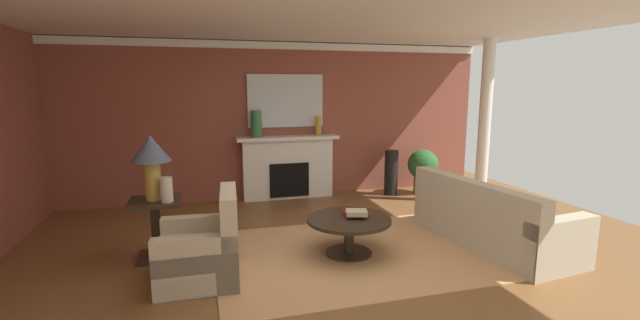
% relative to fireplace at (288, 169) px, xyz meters
% --- Properties ---
extents(ground_plane, '(9.42, 9.42, 0.00)m').
position_rel_fireplace_xyz_m(ground_plane, '(-0.18, -2.95, -0.53)').
color(ground_plane, brown).
extents(wall_fireplace, '(7.85, 0.12, 2.75)m').
position_rel_fireplace_xyz_m(wall_fireplace, '(-0.18, 0.21, 0.85)').
color(wall_fireplace, brown).
rests_on(wall_fireplace, ground_plane).
extents(ceiling_panel, '(7.85, 6.81, 0.06)m').
position_rel_fireplace_xyz_m(ceiling_panel, '(-0.18, -2.65, 2.25)').
color(ceiling_panel, white).
extents(crown_moulding, '(7.85, 0.08, 0.12)m').
position_rel_fireplace_xyz_m(crown_moulding, '(-0.18, 0.13, 2.14)').
color(crown_moulding, white).
extents(area_rug, '(3.13, 2.39, 0.01)m').
position_rel_fireplace_xyz_m(area_rug, '(0.16, -2.78, -0.53)').
color(area_rug, tan).
rests_on(area_rug, ground_plane).
extents(fireplace, '(1.80, 0.35, 1.12)m').
position_rel_fireplace_xyz_m(fireplace, '(0.00, 0.00, 0.00)').
color(fireplace, white).
rests_on(fireplace, ground_plane).
extents(mantel_mirror, '(1.35, 0.04, 0.92)m').
position_rel_fireplace_xyz_m(mantel_mirror, '(0.00, 0.12, 1.20)').
color(mantel_mirror, silver).
extents(sofa, '(1.14, 2.19, 0.85)m').
position_rel_fireplace_xyz_m(sofa, '(1.99, -2.97, -0.23)').
color(sofa, '#BCB299').
rests_on(sofa, ground_plane).
extents(armchair_near_window, '(0.85, 0.85, 0.95)m').
position_rel_fireplace_xyz_m(armchair_near_window, '(-1.52, -3.03, -0.22)').
color(armchair_near_window, '#C1B293').
rests_on(armchair_near_window, ground_plane).
extents(coffee_table, '(1.00, 1.00, 0.45)m').
position_rel_fireplace_xyz_m(coffee_table, '(0.16, -2.78, -0.20)').
color(coffee_table, '#2D2319').
rests_on(coffee_table, ground_plane).
extents(side_table, '(0.56, 0.56, 0.70)m').
position_rel_fireplace_xyz_m(side_table, '(-2.03, -2.26, -0.13)').
color(side_table, '#2D2319').
rests_on(side_table, ground_plane).
extents(table_lamp, '(0.44, 0.44, 0.75)m').
position_rel_fireplace_xyz_m(table_lamp, '(-2.03, -2.26, 0.69)').
color(table_lamp, '#B28E38').
rests_on(table_lamp, side_table).
extents(vase_mantel_left, '(0.18, 0.18, 0.46)m').
position_rel_fireplace_xyz_m(vase_mantel_left, '(-0.55, -0.05, 0.82)').
color(vase_mantel_left, '#33703D').
rests_on(vase_mantel_left, fireplace).
extents(vase_tall_corner, '(0.25, 0.25, 0.83)m').
position_rel_fireplace_xyz_m(vase_tall_corner, '(1.88, -0.30, -0.12)').
color(vase_tall_corner, black).
rests_on(vase_tall_corner, ground_plane).
extents(vase_on_side_table, '(0.14, 0.14, 0.28)m').
position_rel_fireplace_xyz_m(vase_on_side_table, '(-1.88, -2.38, 0.31)').
color(vase_on_side_table, beige).
rests_on(vase_on_side_table, side_table).
extents(vase_mantel_right, '(0.10, 0.10, 0.34)m').
position_rel_fireplace_xyz_m(vase_mantel_right, '(0.55, -0.05, 0.76)').
color(vase_mantel_right, '#B7892D').
rests_on(vase_mantel_right, fireplace).
extents(book_red_cover, '(0.22, 0.17, 0.04)m').
position_rel_fireplace_xyz_m(book_red_cover, '(0.25, -2.66, -0.06)').
color(book_red_cover, maroon).
rests_on(book_red_cover, coffee_table).
extents(book_art_folio, '(0.29, 0.26, 0.05)m').
position_rel_fireplace_xyz_m(book_art_folio, '(0.25, -2.79, -0.02)').
color(book_art_folio, tan).
rests_on(book_art_folio, coffee_table).
extents(potted_plant, '(0.56, 0.56, 0.83)m').
position_rel_fireplace_xyz_m(potted_plant, '(2.48, -0.39, -0.04)').
color(potted_plant, '#A8754C').
rests_on(potted_plant, ground_plane).
extents(column_white, '(0.20, 0.20, 2.75)m').
position_rel_fireplace_xyz_m(column_white, '(3.14, -1.20, 0.85)').
color(column_white, white).
rests_on(column_white, ground_plane).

